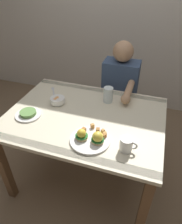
{
  "coord_description": "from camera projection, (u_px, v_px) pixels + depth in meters",
  "views": [
    {
      "loc": [
        0.44,
        -1.19,
        1.69
      ],
      "look_at": [
        0.05,
        0.0,
        0.78
      ],
      "focal_mm": 32.83,
      "sensor_mm": 36.0,
      "label": 1
    }
  ],
  "objects": [
    {
      "name": "eggs_benedict_plate",
      "position": [
        91.0,
        138.0,
        1.34
      ],
      "size": [
        0.27,
        0.27,
        0.09
      ],
      "color": "white",
      "rests_on": "dining_table"
    },
    {
      "name": "back_wall",
      "position": [
        127.0,
        4.0,
        2.41
      ],
      "size": [
        4.8,
        0.1,
        2.6
      ],
      "primitive_type": "cube",
      "color": "silver",
      "rests_on": "ground_plane"
    },
    {
      "name": "dining_table",
      "position": [
        85.0,
        125.0,
        1.65
      ],
      "size": [
        1.2,
        0.9,
        0.74
      ],
      "color": "beige",
      "rests_on": "ground_plane"
    },
    {
      "name": "diner_person",
      "position": [
        119.0,
        91.0,
        2.06
      ],
      "size": [
        0.34,
        0.54,
        1.14
      ],
      "color": "#33333D",
      "rests_on": "ground_plane"
    },
    {
      "name": "side_plate",
      "position": [
        28.0,
        114.0,
        1.57
      ],
      "size": [
        0.2,
        0.2,
        0.04
      ],
      "color": "white",
      "rests_on": "dining_table"
    },
    {
      "name": "fork",
      "position": [
        53.0,
        91.0,
        1.88
      ],
      "size": [
        0.1,
        0.14,
        0.0
      ],
      "color": "silver",
      "rests_on": "dining_table"
    },
    {
      "name": "ground_plane",
      "position": [
        86.0,
        175.0,
        2.02
      ],
      "size": [
        6.0,
        6.0,
        0.0
      ],
      "primitive_type": "plane",
      "color": "#7F664C"
    },
    {
      "name": "coffee_mug",
      "position": [
        127.0,
        144.0,
        1.26
      ],
      "size": [
        0.11,
        0.08,
        0.09
      ],
      "color": "white",
      "rests_on": "dining_table"
    },
    {
      "name": "fruit_bowl",
      "position": [
        58.0,
        100.0,
        1.7
      ],
      "size": [
        0.12,
        0.12,
        0.06
      ],
      "color": "white",
      "rests_on": "dining_table"
    },
    {
      "name": "water_glass_near",
      "position": [
        108.0,
        95.0,
        1.7
      ],
      "size": [
        0.08,
        0.08,
        0.13
      ],
      "color": "silver",
      "rests_on": "dining_table"
    }
  ]
}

